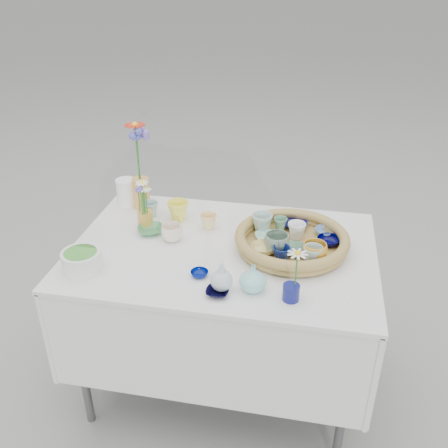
% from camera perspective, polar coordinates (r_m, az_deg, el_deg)
% --- Properties ---
extents(ground, '(80.00, 80.00, 0.00)m').
position_cam_1_polar(ground, '(2.57, -0.09, -17.44)').
color(ground, gray).
extents(display_table, '(1.26, 0.86, 0.77)m').
position_cam_1_polar(display_table, '(2.57, -0.09, -17.44)').
color(display_table, white).
rests_on(display_table, ground).
extents(wicker_tray, '(0.47, 0.47, 0.08)m').
position_cam_1_polar(wicker_tray, '(2.08, 7.75, -1.92)').
color(wicker_tray, olive).
rests_on(wicker_tray, display_table).
extents(tray_ceramic_0, '(0.11, 0.11, 0.03)m').
position_cam_1_polar(tray_ceramic_0, '(2.22, 8.10, -0.01)').
color(tray_ceramic_0, '#111155').
rests_on(tray_ceramic_0, wicker_tray).
extents(tray_ceramic_1, '(0.11, 0.11, 0.03)m').
position_cam_1_polar(tray_ceramic_1, '(2.12, 11.87, -1.95)').
color(tray_ceramic_1, '#000036').
rests_on(tray_ceramic_1, wicker_tray).
extents(tray_ceramic_2, '(0.13, 0.13, 0.08)m').
position_cam_1_polar(tray_ceramic_2, '(1.99, 10.31, -3.18)').
color(tray_ceramic_2, gold).
rests_on(tray_ceramic_2, wicker_tray).
extents(tray_ceramic_3, '(0.12, 0.12, 0.03)m').
position_cam_1_polar(tray_ceramic_3, '(2.04, 7.92, -2.95)').
color(tray_ceramic_3, '#44765A').
rests_on(tray_ceramic_3, wicker_tray).
extents(tray_ceramic_4, '(0.12, 0.12, 0.08)m').
position_cam_1_polar(tray_ceramic_4, '(2.02, 6.04, -2.22)').
color(tray_ceramic_4, slate).
rests_on(tray_ceramic_4, wicker_tray).
extents(tray_ceramic_5, '(0.12, 0.12, 0.02)m').
position_cam_1_polar(tray_ceramic_5, '(2.12, 4.86, -1.50)').
color(tray_ceramic_5, '#A8E9D2').
rests_on(tray_ceramic_5, wicker_tray).
extents(tray_ceramic_6, '(0.11, 0.11, 0.08)m').
position_cam_1_polar(tray_ceramic_6, '(2.16, 4.37, 0.10)').
color(tray_ceramic_6, '#ACCCBD').
rests_on(tray_ceramic_6, wicker_tray).
extents(tray_ceramic_7, '(0.09, 0.09, 0.07)m').
position_cam_1_polar(tray_ceramic_7, '(2.13, 8.29, -0.77)').
color(tray_ceramic_7, white).
rests_on(tray_ceramic_7, wicker_tray).
extents(tray_ceramic_8, '(0.11, 0.11, 0.03)m').
position_cam_1_polar(tray_ceramic_8, '(2.19, 11.47, -0.86)').
color(tray_ceramic_8, '#6B92D0').
rests_on(tray_ceramic_8, wicker_tray).
extents(tray_ceramic_9, '(0.08, 0.08, 0.07)m').
position_cam_1_polar(tray_ceramic_9, '(1.97, 6.55, -3.43)').
color(tray_ceramic_9, '#0B1852').
rests_on(tray_ceramic_9, wicker_tray).
extents(tray_ceramic_10, '(0.13, 0.13, 0.03)m').
position_cam_1_polar(tray_ceramic_10, '(2.03, 4.56, -2.84)').
color(tray_ceramic_10, '#F1DC81').
rests_on(tray_ceramic_10, wicker_tray).
extents(tray_ceramic_11, '(0.10, 0.10, 0.07)m').
position_cam_1_polar(tray_ceramic_11, '(1.97, 10.09, -3.53)').
color(tray_ceramic_11, '#99BDB9').
rests_on(tray_ceramic_11, wicker_tray).
extents(tray_ceramic_12, '(0.07, 0.07, 0.06)m').
position_cam_1_polar(tray_ceramic_12, '(2.19, 6.46, 0.01)').
color(tray_ceramic_12, '#639E7C').
rests_on(tray_ceramic_12, wicker_tray).
extents(loose_ceramic_0, '(0.11, 0.11, 0.09)m').
position_cam_1_polar(loose_ceramic_0, '(2.30, -5.26, 1.52)').
color(loose_ceramic_0, '#FFF54B').
rests_on(loose_ceramic_0, display_table).
extents(loose_ceramic_1, '(0.10, 0.10, 0.07)m').
position_cam_1_polar(loose_ceramic_1, '(2.22, -1.77, 0.30)').
color(loose_ceramic_1, '#FFD88D').
rests_on(loose_ceramic_1, display_table).
extents(loose_ceramic_2, '(0.15, 0.15, 0.03)m').
position_cam_1_polar(loose_ceramic_2, '(2.22, -8.40, -0.68)').
color(loose_ceramic_2, '#459055').
rests_on(loose_ceramic_2, display_table).
extents(loose_ceramic_3, '(0.10, 0.10, 0.07)m').
position_cam_1_polar(loose_ceramic_3, '(2.14, -5.98, -1.02)').
color(loose_ceramic_3, '#FBE7D0').
rests_on(loose_ceramic_3, display_table).
extents(loose_ceramic_4, '(0.08, 0.08, 0.02)m').
position_cam_1_polar(loose_ceramic_4, '(1.91, -2.82, -5.68)').
color(loose_ceramic_4, '#000F6A').
rests_on(loose_ceramic_4, display_table).
extents(loose_ceramic_5, '(0.09, 0.09, 0.07)m').
position_cam_1_polar(loose_ceramic_5, '(2.35, -8.39, 1.72)').
color(loose_ceramic_5, '#97BAB4').
rests_on(loose_ceramic_5, display_table).
extents(loose_ceramic_6, '(0.09, 0.09, 0.02)m').
position_cam_1_polar(loose_ceramic_6, '(1.82, -0.77, -7.79)').
color(loose_ceramic_6, black).
rests_on(loose_ceramic_6, display_table).
extents(fluted_bowl, '(0.19, 0.19, 0.08)m').
position_cam_1_polar(fluted_bowl, '(2.01, -15.96, -4.07)').
color(fluted_bowl, white).
rests_on(fluted_bowl, display_table).
extents(bud_vase_paleblue, '(0.10, 0.10, 0.13)m').
position_cam_1_polar(bud_vase_paleblue, '(1.81, -0.28, -5.91)').
color(bud_vase_paleblue, silver).
rests_on(bud_vase_paleblue, display_table).
extents(bud_vase_seafoam, '(0.12, 0.12, 0.11)m').
position_cam_1_polar(bud_vase_seafoam, '(1.82, 3.33, -6.17)').
color(bud_vase_seafoam, '#87D4CD').
rests_on(bud_vase_seafoam, display_table).
extents(bud_vase_cobalt, '(0.07, 0.07, 0.06)m').
position_cam_1_polar(bud_vase_cobalt, '(1.80, 7.66, -7.76)').
color(bud_vase_cobalt, navy).
rests_on(bud_vase_cobalt, display_table).
extents(single_daisy, '(0.10, 0.10, 0.15)m').
position_cam_1_polar(single_daisy, '(1.75, 8.26, -5.15)').
color(single_daisy, white).
rests_on(single_daisy, bud_vase_cobalt).
extents(tall_vase_yellow, '(0.10, 0.10, 0.15)m').
position_cam_1_polar(tall_vase_yellow, '(2.42, -9.43, 3.49)').
color(tall_vase_yellow, gold).
rests_on(tall_vase_yellow, display_table).
extents(gerbera, '(0.12, 0.12, 0.28)m').
position_cam_1_polar(gerbera, '(2.33, -9.90, 8.02)').
color(gerbera, red).
rests_on(gerbera, tall_vase_yellow).
extents(hydrangea, '(0.11, 0.11, 0.30)m').
position_cam_1_polar(hydrangea, '(2.34, -9.77, 7.50)').
color(hydrangea, '#4E55B7').
rests_on(hydrangea, tall_vase_yellow).
extents(white_pitcher, '(0.16, 0.14, 0.13)m').
position_cam_1_polar(white_pitcher, '(2.47, -11.08, 3.61)').
color(white_pitcher, white).
rests_on(white_pitcher, display_table).
extents(daisy_cup, '(0.09, 0.09, 0.07)m').
position_cam_1_polar(daisy_cup, '(2.26, -8.97, 0.59)').
color(daisy_cup, gold).
rests_on(daisy_cup, display_table).
extents(daisy_posy, '(0.10, 0.10, 0.16)m').
position_cam_1_polar(daisy_posy, '(2.20, -9.41, 3.15)').
color(daisy_posy, white).
rests_on(daisy_posy, daisy_cup).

